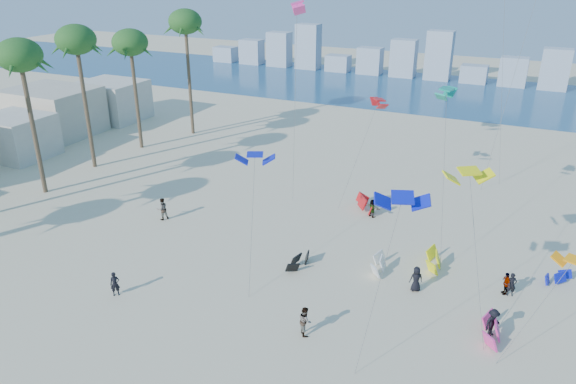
% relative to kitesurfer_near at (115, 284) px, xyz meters
% --- Properties ---
extents(ground, '(220.00, 220.00, 0.00)m').
position_rel_kitesurfer_near_xyz_m(ground, '(4.35, -5.74, -0.82)').
color(ground, beige).
rests_on(ground, ground).
extents(ocean, '(220.00, 220.00, 0.00)m').
position_rel_kitesurfer_near_xyz_m(ocean, '(4.35, 66.26, -0.81)').
color(ocean, navy).
rests_on(ocean, ground).
extents(kitesurfer_near, '(0.71, 0.69, 1.64)m').
position_rel_kitesurfer_near_xyz_m(kitesurfer_near, '(0.00, 0.00, 0.00)').
color(kitesurfer_near, black).
rests_on(kitesurfer_near, ground).
extents(kitesurfer_mid, '(1.06, 1.09, 1.78)m').
position_rel_kitesurfer_near_xyz_m(kitesurfer_mid, '(12.48, 1.55, 0.07)').
color(kitesurfer_mid, gray).
rests_on(kitesurfer_mid, ground).
extents(kitesurfers_far, '(27.73, 13.19, 1.88)m').
position_rel_kitesurfer_near_xyz_m(kitesurfers_far, '(13.20, 10.53, 0.03)').
color(kitesurfers_far, black).
rests_on(kitesurfers_far, ground).
extents(grounded_kites, '(18.57, 16.60, 1.02)m').
position_rel_kitesurfer_near_xyz_m(grounded_kites, '(16.34, 11.65, -0.35)').
color(grounded_kites, black).
rests_on(grounded_kites, ground).
extents(flying_kites, '(34.89, 35.74, 18.67)m').
position_rel_kitesurfer_near_xyz_m(flying_kites, '(17.02, 19.80, 11.64)').
color(flying_kites, '#0B17BF').
rests_on(flying_kites, ground).
extents(palm_row, '(8.58, 44.80, 14.63)m').
position_rel_kitesurfer_near_xyz_m(palm_row, '(-17.66, 10.45, 10.77)').
color(palm_row, brown).
rests_on(palm_row, ground).
extents(distant_skyline, '(85.00, 3.00, 8.40)m').
position_rel_kitesurfer_near_xyz_m(distant_skyline, '(3.17, 76.26, 2.27)').
color(distant_skyline, '#9EADBF').
rests_on(distant_skyline, ground).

